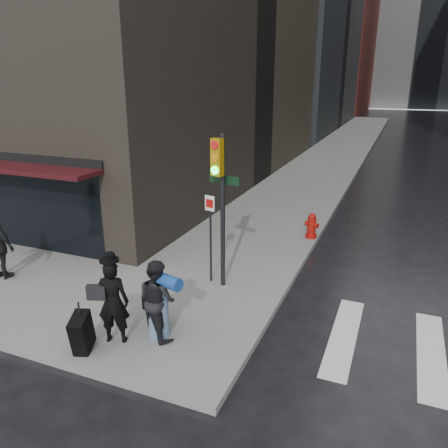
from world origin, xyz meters
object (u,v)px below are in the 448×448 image
Objects in this scene: man_overcoat at (106,307)px; fire_hydrant at (312,227)px; traffic_light at (219,191)px; man_jeans at (157,299)px.

fire_hydrant is at bearing -127.74° from man_overcoat.
traffic_light reaches higher than fire_hydrant.
man_jeans reaches higher than fire_hydrant.
man_jeans is 0.44× the size of traffic_light.
traffic_light is 4.79m from fire_hydrant.
man_overcoat is 3.53m from traffic_light.
man_overcoat is 7.52m from fire_hydrant.
traffic_light is at bearing -108.08° from fire_hydrant.
traffic_light reaches higher than man_jeans.
man_jeans is 2.89m from traffic_light.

